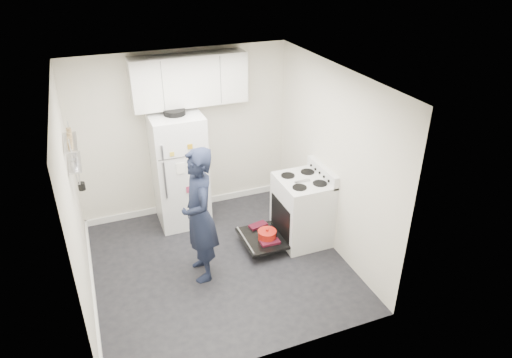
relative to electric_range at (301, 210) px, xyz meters
name	(u,v)px	position (x,y,z in m)	size (l,w,h in m)	color
room	(212,184)	(-1.29, -0.12, 0.74)	(3.21, 3.21, 2.51)	black
electric_range	(301,210)	(0.00, 0.00, 0.00)	(0.66, 0.76, 1.10)	silver
open_oven_door	(264,237)	(-0.57, -0.02, -0.29)	(0.55, 0.71, 0.21)	black
refrigerator	(180,170)	(-1.44, 1.10, 0.39)	(0.72, 0.74, 1.77)	silver
upper_cabinets	(189,80)	(-1.16, 1.28, 1.63)	(1.60, 0.33, 0.70)	silver
wall_shelf_rack	(73,153)	(-2.78, 0.34, 1.21)	(0.14, 0.60, 0.61)	#B2B2B7
person	(199,216)	(-1.50, -0.24, 0.41)	(0.64, 0.42, 1.75)	black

